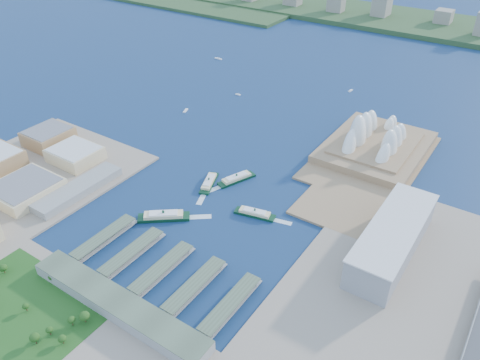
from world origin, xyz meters
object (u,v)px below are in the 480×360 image
Objects in this scene: opera_house at (378,132)px; toaster_building at (392,239)px; ferry_a at (209,181)px; ferry_c at (164,215)px; ferry_b at (237,177)px; ferry_d at (255,212)px.

opera_house reaches higher than toaster_building.
ferry_c is at bearing -111.23° from ferry_a.
opera_house reaches higher than ferry_b.
toaster_building is 2.58× the size of ferry_c.
toaster_building is 3.11× the size of ferry_a.
toaster_building is at bearing -65.77° from opera_house.
ferry_a is at bearing -38.50° from ferry_c.
opera_house is at bearing -65.57° from ferry_c.
opera_house is at bearing -28.58° from ferry_d.
opera_house is at bearing 75.97° from ferry_b.
opera_house is 219.62m from toaster_building.
ferry_a reaches higher than ferry_d.
ferry_a is (-148.42, -200.99, -27.30)m from opera_house.
ferry_b is at bearing -50.77° from ferry_c.
toaster_building reaches higher than ferry_a.
ferry_d is at bearing -171.47° from toaster_building.
toaster_building is at bearing -20.72° from ferry_a.
toaster_building is at bearing 14.38° from ferry_b.
ferry_c is at bearing -81.20° from ferry_b.
ferry_c reaches higher than ferry_d.
toaster_building is 3.17× the size of ferry_d.
ferry_c is (-25.34, -113.88, 0.67)m from ferry_b.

